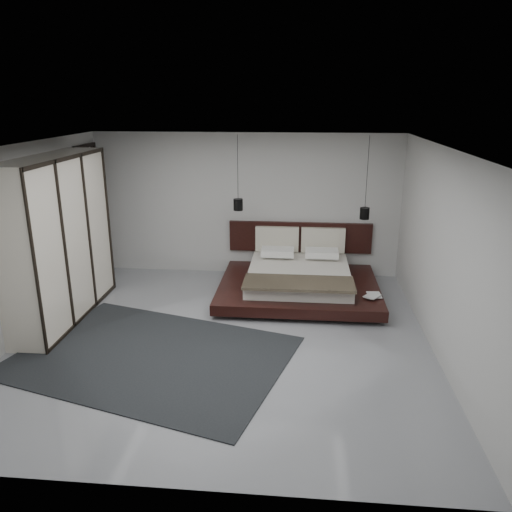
# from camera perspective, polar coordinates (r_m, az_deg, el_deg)

# --- Properties ---
(floor) EXTENTS (6.00, 6.00, 0.00)m
(floor) POSITION_cam_1_polar(r_m,az_deg,el_deg) (7.54, -3.60, -9.41)
(floor) COLOR gray
(floor) RESTS_ON ground
(ceiling) EXTENTS (6.00, 6.00, 0.00)m
(ceiling) POSITION_cam_1_polar(r_m,az_deg,el_deg) (6.74, -4.06, 12.30)
(ceiling) COLOR white
(ceiling) RESTS_ON wall_back
(wall_back) EXTENTS (6.00, 0.00, 6.00)m
(wall_back) POSITION_cam_1_polar(r_m,az_deg,el_deg) (9.89, -1.11, 5.85)
(wall_back) COLOR #B7B7B5
(wall_back) RESTS_ON floor
(wall_front) EXTENTS (6.00, 0.00, 6.00)m
(wall_front) POSITION_cam_1_polar(r_m,az_deg,el_deg) (4.29, -10.16, -10.81)
(wall_front) COLOR #B7B7B5
(wall_front) RESTS_ON floor
(wall_left) EXTENTS (0.00, 6.00, 6.00)m
(wall_left) POSITION_cam_1_polar(r_m,az_deg,el_deg) (8.04, -25.45, 1.32)
(wall_left) COLOR #B7B7B5
(wall_left) RESTS_ON floor
(wall_right) EXTENTS (0.00, 6.00, 6.00)m
(wall_right) POSITION_cam_1_polar(r_m,az_deg,el_deg) (7.19, 20.53, 0.14)
(wall_right) COLOR #B7B7B5
(wall_right) RESTS_ON floor
(lattice_screen) EXTENTS (0.05, 0.90, 2.60)m
(lattice_screen) POSITION_cam_1_polar(r_m,az_deg,el_deg) (10.15, -18.31, 4.68)
(lattice_screen) COLOR black
(lattice_screen) RESTS_ON floor
(bed) EXTENTS (2.81, 2.40, 1.08)m
(bed) POSITION_cam_1_polar(r_m,az_deg,el_deg) (9.09, 4.91, -2.59)
(bed) COLOR black
(bed) RESTS_ON floor
(book_lower) EXTENTS (0.24, 0.31, 0.03)m
(book_lower) POSITION_cam_1_polar(r_m,az_deg,el_deg) (8.56, 12.63, -4.40)
(book_lower) COLOR #99724C
(book_lower) RESTS_ON bed
(book_upper) EXTENTS (0.33, 0.35, 0.02)m
(book_upper) POSITION_cam_1_polar(r_m,az_deg,el_deg) (8.52, 12.53, -4.32)
(book_upper) COLOR #99724C
(book_upper) RESTS_ON book_lower
(pendant_left) EXTENTS (0.17, 0.17, 1.37)m
(pendant_left) POSITION_cam_1_polar(r_m,az_deg,el_deg) (9.24, -2.06, 5.92)
(pendant_left) COLOR black
(pendant_left) RESTS_ON ceiling
(pendant_right) EXTENTS (0.17, 0.17, 1.48)m
(pendant_right) POSITION_cam_1_polar(r_m,az_deg,el_deg) (9.27, 12.30, 4.83)
(pendant_right) COLOR black
(pendant_right) RESTS_ON ceiling
(wardrobe) EXTENTS (0.62, 2.65, 2.60)m
(wardrobe) POSITION_cam_1_polar(r_m,az_deg,el_deg) (8.41, -21.63, 1.76)
(wardrobe) COLOR silver
(wardrobe) RESTS_ON floor
(rug) EXTENTS (4.20, 3.49, 0.02)m
(rug) POSITION_cam_1_polar(r_m,az_deg,el_deg) (7.19, -11.77, -11.13)
(rug) COLOR black
(rug) RESTS_ON floor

